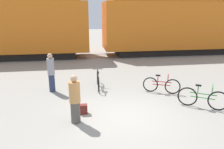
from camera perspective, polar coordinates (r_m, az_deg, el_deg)
name	(u,v)px	position (r m, az deg, el deg)	size (l,w,h in m)	color
ground_plane	(125,116)	(7.61, 3.46, -10.86)	(80.00, 80.00, 0.00)	gray
freight_train	(96,19)	(17.53, -4.25, 14.38)	(27.21, 2.89, 5.60)	black
rail_near	(97,58)	(17.15, -3.84, 4.42)	(39.21, 0.07, 0.01)	#4C4238
rail_far	(96,54)	(18.56, -4.25, 5.29)	(39.21, 0.07, 0.01)	#4C4238
bicycle_maroon	(161,85)	(9.82, 12.77, -2.70)	(1.48, 0.75, 0.83)	black
bicycle_black	(98,80)	(10.23, -3.66, -1.52)	(0.46, 1.78, 0.85)	black
bicycle_green	(203,98)	(8.74, 22.57, -5.72)	(1.53, 1.02, 0.91)	black
person_in_grey	(51,72)	(9.94, -15.61, 0.52)	(0.31, 0.31, 1.74)	#283351
person_in_tan	(75,99)	(7.00, -9.67, -6.44)	(0.36, 0.36, 1.59)	#514C47
backpack	(83,109)	(7.78, -7.51, -8.95)	(0.28, 0.20, 0.34)	maroon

